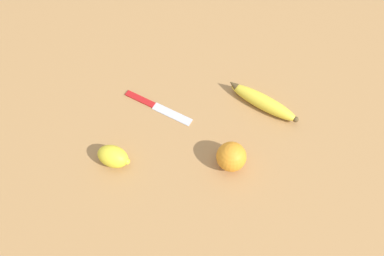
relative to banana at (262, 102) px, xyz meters
name	(u,v)px	position (x,y,z in m)	size (l,w,h in m)	color
ground_plane	(209,99)	(-0.03, 0.13, -0.02)	(3.00, 3.00, 0.00)	#A87A47
banana	(262,102)	(0.00, 0.00, 0.00)	(0.08, 0.20, 0.04)	yellow
orange	(231,157)	(-0.18, 0.02, 0.02)	(0.07, 0.07, 0.07)	orange
lemon	(113,156)	(-0.28, 0.26, 0.01)	(0.05, 0.08, 0.05)	yellow
paring_knife	(155,106)	(-0.11, 0.25, -0.02)	(0.04, 0.19, 0.01)	silver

